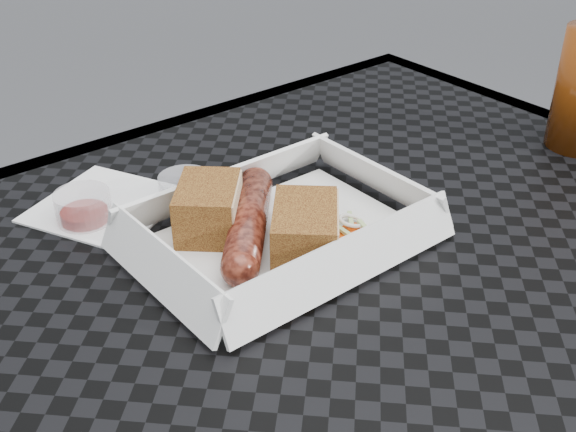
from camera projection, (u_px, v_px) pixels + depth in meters
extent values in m
cube|color=black|center=(399.00, 291.00, 0.58)|extent=(0.80, 0.80, 0.01)
cube|color=black|center=(156.00, 139.00, 0.84)|extent=(0.80, 0.03, 0.03)
cylinder|color=black|center=(373.00, 290.00, 1.19)|extent=(0.03, 0.03, 0.73)
cube|color=white|center=(281.00, 239.00, 0.63)|extent=(0.22, 0.15, 0.00)
cylinder|color=maroon|center=(249.00, 222.00, 0.62)|extent=(0.11, 0.12, 0.03)
sphere|color=maroon|center=(256.00, 184.00, 0.68)|extent=(0.03, 0.03, 0.03)
sphere|color=maroon|center=(240.00, 268.00, 0.56)|extent=(0.03, 0.03, 0.03)
cube|color=brown|center=(208.00, 208.00, 0.63)|extent=(0.08, 0.09, 0.04)
cube|color=brown|center=(305.00, 229.00, 0.60)|extent=(0.09, 0.09, 0.04)
cylinder|color=#DF4809|center=(343.00, 231.00, 0.63)|extent=(0.02, 0.02, 0.00)
torus|color=white|center=(354.00, 231.00, 0.63)|extent=(0.02, 0.02, 0.00)
cube|color=#B2D17F|center=(350.00, 226.00, 0.64)|extent=(0.02, 0.02, 0.00)
cube|color=white|center=(106.00, 205.00, 0.68)|extent=(0.16, 0.16, 0.00)
cylinder|color=maroon|center=(83.00, 208.00, 0.65)|extent=(0.05, 0.05, 0.03)
cylinder|color=silver|center=(186.00, 191.00, 0.67)|extent=(0.05, 0.05, 0.03)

